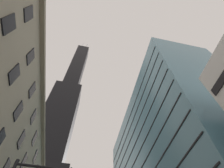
{
  "coord_description": "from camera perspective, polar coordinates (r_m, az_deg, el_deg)",
  "views": [
    {
      "loc": [
        -3.19,
        -7.59,
        1.38
      ],
      "look_at": [
        0.65,
        10.64,
        29.86
      ],
      "focal_mm": 28.18,
      "sensor_mm": 36.0,
      "label": 1
    }
  ],
  "objects": [
    {
      "name": "dark_skyscraper",
      "position": [
        107.38,
        -19.2,
        -17.36
      ],
      "size": [
        26.96,
        26.96,
        217.69
      ],
      "color": "black",
      "rests_on": "ground"
    }
  ]
}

